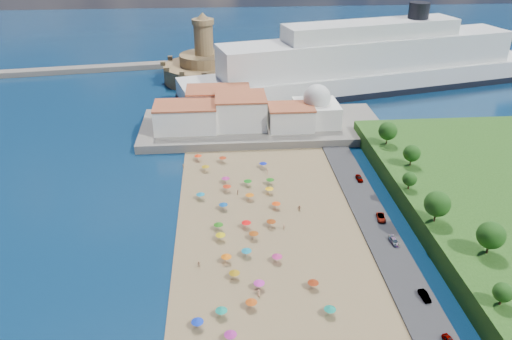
{
  "coord_description": "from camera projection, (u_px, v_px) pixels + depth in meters",
  "views": [
    {
      "loc": [
        -5.88,
        -100.83,
        73.24
      ],
      "look_at": [
        4.0,
        25.0,
        8.0
      ],
      "focal_mm": 35.0,
      "sensor_mm": 36.0,
      "label": 1
    }
  ],
  "objects": [
    {
      "name": "waterfront_buildings",
      "position": [
        227.0,
        111.0,
        184.73
      ],
      "size": [
        57.0,
        29.0,
        11.0
      ],
      "color": "silver",
      "rests_on": "terrace"
    },
    {
      "name": "terrace",
      "position": [
        262.0,
        127.0,
        187.99
      ],
      "size": [
        90.0,
        36.0,
        3.0
      ],
      "primitive_type": "cube",
      "color": "#59544C",
      "rests_on": "ground"
    },
    {
      "name": "ground",
      "position": [
        248.0,
        245.0,
        123.33
      ],
      "size": [
        700.0,
        700.0,
        0.0
      ],
      "primitive_type": "plane",
      "color": "#071938",
      "rests_on": "ground"
    },
    {
      "name": "beachgoers",
      "position": [
        242.0,
        251.0,
        119.53
      ],
      "size": [
        34.43,
        98.08,
        1.88
      ],
      "color": "tan",
      "rests_on": "beach"
    },
    {
      "name": "domed_building",
      "position": [
        316.0,
        108.0,
        184.18
      ],
      "size": [
        16.0,
        16.0,
        15.0
      ],
      "color": "silver",
      "rests_on": "terrace"
    },
    {
      "name": "breakwater",
      "position": [
        10.0,
        74.0,
        250.59
      ],
      "size": [
        199.03,
        34.77,
        2.6
      ],
      "primitive_type": "cube",
      "rotation": [
        0.0,
        0.0,
        0.14
      ],
      "color": "#59544C",
      "rests_on": "ground"
    },
    {
      "name": "cruise_ship",
      "position": [
        368.0,
        66.0,
        226.88
      ],
      "size": [
        174.45,
        65.84,
        37.9
      ],
      "color": "black",
      "rests_on": "ground"
    },
    {
      "name": "fortress",
      "position": [
        205.0,
        67.0,
        241.65
      ],
      "size": [
        40.0,
        40.0,
        32.4
      ],
      "color": "olive",
      "rests_on": "ground"
    },
    {
      "name": "beach_parasols",
      "position": [
        246.0,
        247.0,
        118.99
      ],
      "size": [
        30.96,
        114.86,
        2.2
      ],
      "color": "gray",
      "rests_on": "beach"
    },
    {
      "name": "jetty",
      "position": [
        205.0,
        98.0,
        217.6
      ],
      "size": [
        18.0,
        70.0,
        2.4
      ],
      "primitive_type": "cube",
      "color": "#59544C",
      "rests_on": "ground"
    },
    {
      "name": "hillside_trees",
      "position": [
        450.0,
        208.0,
        119.36
      ],
      "size": [
        13.37,
        108.51,
        8.11
      ],
      "color": "#382314",
      "rests_on": "hillside"
    },
    {
      "name": "parked_cars",
      "position": [
        392.0,
        237.0,
        124.13
      ],
      "size": [
        2.81,
        69.23,
        1.39
      ],
      "color": "gray",
      "rests_on": "promenade"
    }
  ]
}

